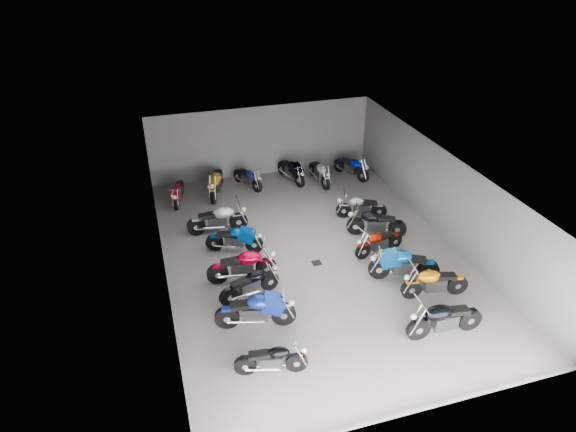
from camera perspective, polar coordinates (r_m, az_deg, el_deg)
The scene contains 24 objects.
ground at distance 18.02m, azimuth 2.67°, elevation -4.36°, with size 14.00×14.00×0.00m, color gray.
wall_back at distance 23.23m, azimuth -2.94°, elevation 8.32°, with size 10.00×0.10×3.20m, color slate.
wall_left at distance 16.40m, azimuth -13.95°, elevation -2.46°, with size 0.10×14.00×3.20m, color slate.
wall_right at distance 19.25m, azimuth 17.00°, elevation 2.18°, with size 0.10×14.00×3.20m, color slate.
ceiling at distance 16.43m, azimuth 2.94°, elevation 4.96°, with size 10.00×14.00×0.04m, color black.
drain_grate at distance 17.63m, azimuth 3.21°, elevation -5.22°, with size 0.32×0.32×0.01m, color black.
motorcycle_left_a at distance 13.58m, azimuth -1.80°, elevation -15.61°, with size 1.89×0.56×0.84m.
motorcycle_left_b at distance 14.82m, azimuth -3.54°, elevation -10.43°, with size 2.31×0.68×1.03m.
motorcycle_left_c at distance 15.90m, azimuth -4.20°, elevation -7.54°, with size 2.01×0.69×0.90m.
motorcycle_left_d at distance 16.61m, azimuth -5.03°, elevation -5.50°, with size 2.29×0.49×1.00m.
motorcycle_left_e at distance 18.05m, azimuth -5.92°, elevation -2.58°, with size 1.96×0.87×0.90m.
motorcycle_left_f at distance 19.20m, azimuth -7.78°, elevation -0.36°, with size 2.28×0.47×1.00m.
motorcycle_right_a at distance 15.17m, azimuth 16.97°, elevation -10.88°, with size 2.30×0.47×1.01m.
motorcycle_right_b at distance 16.51m, azimuth 15.93°, elevation -7.09°, with size 2.14×0.52×0.94m.
motorcycle_right_c at distance 17.00m, azimuth 12.69°, elevation -5.27°, with size 2.22×0.88×1.01m.
motorcycle_right_d at distance 18.12m, azimuth 10.03°, elevation -2.86°, with size 1.95×0.56×0.86m.
motorcycle_right_e at distance 19.11m, azimuth 9.74°, elevation -0.75°, with size 2.07×1.03×0.97m.
motorcycle_right_f at distance 20.20m, azimuth 8.11°, elevation 1.02°, with size 1.93×0.76×0.88m.
motorcycle_back_a at distance 21.61m, azimuth -12.10°, elevation 2.63°, with size 0.62×1.92×0.86m.
motorcycle_back_b at distance 21.92m, azimuth -7.97°, elevation 3.72°, with size 0.92×2.28×1.04m.
motorcycle_back_c at distance 22.46m, azimuth -4.49°, elevation 4.29°, with size 0.91×1.79×0.84m.
motorcycle_back_d at distance 22.92m, azimuth 0.38°, elevation 5.07°, with size 0.67×2.09×0.93m.
motorcycle_back_e at distance 22.81m, azimuth 3.55°, elevation 4.89°, with size 0.44×2.14×0.94m.
motorcycle_back_f at distance 23.48m, azimuth 7.09°, elevation 5.43°, with size 0.99×1.93×0.91m.
Camera 1 is at (-5.09, -14.00, 10.15)m, focal length 32.00 mm.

